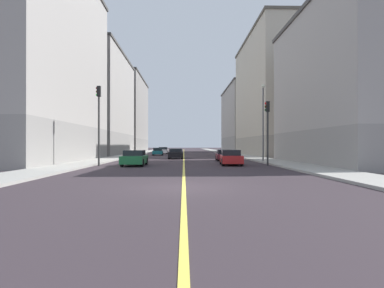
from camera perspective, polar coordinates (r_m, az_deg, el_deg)
name	(u,v)px	position (r m, az deg, el deg)	size (l,w,h in m)	color
ground_plane	(184,187)	(13.43, -1.49, -7.79)	(400.00, 400.00, 0.00)	#332A2F
sidewalk_left	(231,154)	(63.02, 6.97, -1.74)	(3.25, 168.00, 0.15)	#9E9B93
sidewalk_right	(137,154)	(63.02, -9.93, -1.74)	(3.25, 168.00, 0.15)	#9E9B93
lane_center_stripe	(184,154)	(62.34, -1.48, -1.82)	(0.16, 154.00, 0.01)	#E5D14C
building_left_near	(353,85)	(33.21, 27.01, 9.35)	(9.80, 18.79, 14.51)	gray
building_left_mid	(275,96)	(56.81, 14.66, 8.31)	(9.80, 24.50, 20.32)	#9D9688
building_left_far	(246,120)	(81.35, 9.63, 4.31)	(9.80, 24.51, 16.28)	gray
building_right_corner	(35,61)	(38.13, -26.37, 13.16)	(9.80, 23.34, 21.12)	gray
building_right_midblock	(98,104)	(60.76, -16.49, 6.85)	(9.80, 22.70, 18.41)	gray
building_right_distant	(125,115)	(86.23, -11.96, 5.12)	(9.80, 25.00, 19.48)	slate
traffic_light_left_near	(267,124)	(28.13, 13.40, 3.57)	(0.40, 0.32, 5.54)	#2D2D2D
traffic_light_right_near	(99,115)	(28.20, -16.42, 5.03)	(0.40, 0.32, 6.79)	#2D2D2D
street_lamp_left_near	(263,115)	(33.83, 12.65, 5.09)	(0.36, 0.36, 7.93)	#4C4C51
car_maroon	(224,155)	(35.95, 5.80, -2.02)	(1.87, 4.00, 1.28)	maroon
car_red	(231,158)	(28.23, 6.98, -2.46)	(1.96, 4.06, 1.35)	red
car_white	(163,151)	(64.37, -5.18, -1.17)	(1.92, 4.55, 1.37)	white
car_green	(135,158)	(27.70, -10.28, -2.50)	(1.93, 4.05, 1.34)	#1E6B38
car_teal	(158,152)	(55.84, -6.16, -1.35)	(1.91, 4.54, 1.31)	#196670
car_black	(176,154)	(41.20, -2.91, -1.75)	(1.90, 4.29, 1.33)	black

